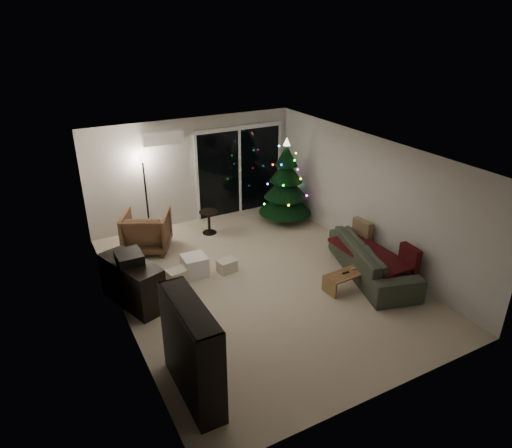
{
  "coord_description": "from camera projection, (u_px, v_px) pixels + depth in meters",
  "views": [
    {
      "loc": [
        -3.53,
        -6.49,
        4.59
      ],
      "look_at": [
        0.1,
        0.3,
        1.05
      ],
      "focal_mm": 32.0,
      "sensor_mm": 36.0,
      "label": 1
    }
  ],
  "objects": [
    {
      "name": "bookshelf",
      "position": [
        179.0,
        355.0,
        5.74
      ],
      "size": [
        0.67,
        1.43,
        1.38
      ],
      "primitive_type": null,
      "rotation": [
        0.0,
        0.0,
        -0.24
      ],
      "color": "black",
      "rests_on": "floor"
    },
    {
      "name": "stereo",
      "position": [
        129.0,
        257.0,
        7.61
      ],
      "size": [
        0.41,
        0.49,
        0.17
      ],
      "primitive_type": "cube",
      "color": "black",
      "rests_on": "media_cabinet"
    },
    {
      "name": "remote_b",
      "position": [
        355.0,
        268.0,
        8.39
      ],
      "size": [
        0.13,
        0.08,
        0.02
      ],
      "primitive_type": "cube",
      "rotation": [
        0.0,
        0.0,
        0.35
      ],
      "color": "slate",
      "rests_on": "coffee_table"
    },
    {
      "name": "cushion_a",
      "position": [
        362.0,
        230.0,
        9.24
      ],
      "size": [
        0.17,
        0.46,
        0.45
      ],
      "primitive_type": "cube",
      "rotation": [
        0.0,
        0.0,
        0.09
      ],
      "color": "#987858",
      "rests_on": "sofa"
    },
    {
      "name": "sofa_throw",
      "position": [
        370.0,
        253.0,
        8.62
      ],
      "size": [
        0.73,
        1.67,
        0.06
      ],
      "primitive_type": "cube",
      "color": "#430C0C",
      "rests_on": "sofa"
    },
    {
      "name": "coffee_table",
      "position": [
        351.0,
        279.0,
        8.38
      ],
      "size": [
        1.08,
        0.43,
        0.34
      ],
      "primitive_type": null,
      "rotation": [
        0.0,
        0.0,
        0.06
      ],
      "color": "olive",
      "rests_on": "floor"
    },
    {
      "name": "side_table",
      "position": [
        209.0,
        222.0,
        10.43
      ],
      "size": [
        0.44,
        0.44,
        0.54
      ],
      "primitive_type": "cylinder",
      "rotation": [
        0.0,
        0.0,
        -0.03
      ],
      "color": "black",
      "rests_on": "floor"
    },
    {
      "name": "room",
      "position": [
        244.0,
        201.0,
        9.59
      ],
      "size": [
        6.5,
        7.51,
        2.6
      ],
      "color": "beige",
      "rests_on": "ground"
    },
    {
      "name": "cardboard_box_a",
      "position": [
        177.0,
        276.0,
        8.54
      ],
      "size": [
        0.42,
        0.35,
        0.27
      ],
      "primitive_type": "cube",
      "rotation": [
        0.0,
        0.0,
        0.19
      ],
      "color": "beige",
      "rests_on": "floor"
    },
    {
      "name": "christmas_tree",
      "position": [
        286.0,
        181.0,
        10.75
      ],
      "size": [
        1.66,
        1.66,
        2.05
      ],
      "primitive_type": "cone",
      "rotation": [
        0.0,
        0.0,
        0.39
      ],
      "color": "black",
      "rests_on": "floor"
    },
    {
      "name": "cardboard_box_b",
      "position": [
        227.0,
        266.0,
        8.92
      ],
      "size": [
        0.39,
        0.31,
        0.25
      ],
      "primitive_type": "cube",
      "rotation": [
        0.0,
        0.0,
        0.14
      ],
      "color": "beige",
      "rests_on": "floor"
    },
    {
      "name": "cushion_b",
      "position": [
        410.0,
        258.0,
        8.19
      ],
      "size": [
        0.16,
        0.45,
        0.45
      ],
      "primitive_type": "cube",
      "rotation": [
        0.0,
        0.0,
        -0.07
      ],
      "color": "#430C0C",
      "rests_on": "sofa"
    },
    {
      "name": "armchair",
      "position": [
        147.0,
        231.0,
        9.62
      ],
      "size": [
        1.25,
        1.26,
        0.86
      ],
      "primitive_type": "imported",
      "rotation": [
        0.0,
        0.0,
        2.67
      ],
      "color": "brown",
      "rests_on": "floor"
    },
    {
      "name": "floor_lamp",
      "position": [
        146.0,
        196.0,
        10.13
      ],
      "size": [
        0.29,
        0.29,
        1.83
      ],
      "primitive_type": "cylinder",
      "color": "black",
      "rests_on": "floor"
    },
    {
      "name": "ottoman",
      "position": [
        195.0,
        266.0,
        8.76
      ],
      "size": [
        0.46,
        0.46,
        0.4
      ],
      "primitive_type": "cube",
      "rotation": [
        0.0,
        0.0,
        -0.03
      ],
      "color": "white",
      "rests_on": "floor"
    },
    {
      "name": "remote_a",
      "position": [
        346.0,
        273.0,
        8.24
      ],
      "size": [
        0.13,
        0.04,
        0.02
      ],
      "primitive_type": "cube",
      "color": "black",
      "rests_on": "coffee_table"
    },
    {
      "name": "sofa",
      "position": [
        373.0,
        259.0,
        8.72
      ],
      "size": [
        1.52,
        2.48,
        0.68
      ],
      "primitive_type": "imported",
      "rotation": [
        0.0,
        0.0,
        1.29
      ],
      "color": "#393E33",
      "rests_on": "floor"
    },
    {
      "name": "media_cabinet",
      "position": [
        132.0,
        283.0,
        7.82
      ],
      "size": [
        0.88,
        1.39,
        0.81
      ],
      "primitive_type": "cube",
      "rotation": [
        0.0,
        0.0,
        0.32
      ],
      "color": "black",
      "rests_on": "floor"
    }
  ]
}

